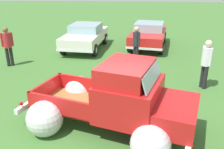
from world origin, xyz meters
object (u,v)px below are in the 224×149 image
object	(u,v)px
vintage_pickup_truck	(120,104)
spectator_2	(206,61)
spectator_0	(136,43)
show_car_0	(85,36)
show_car_1	(149,34)
spectator_1	(8,44)

from	to	relation	value
vintage_pickup_truck	spectator_2	world-z (taller)	vintage_pickup_truck
spectator_2	spectator_0	bearing A→B (deg)	-66.11
spectator_0	spectator_2	size ratio (longest dim) A/B	0.98
show_car_0	show_car_1	size ratio (longest dim) A/B	0.96
vintage_pickup_truck	show_car_1	bearing A→B (deg)	99.30
show_car_1	spectator_1	size ratio (longest dim) A/B	2.47
show_car_1	spectator_2	size ratio (longest dim) A/B	2.47
show_car_0	show_car_1	bearing A→B (deg)	106.91
vintage_pickup_truck	spectator_0	size ratio (longest dim) A/B	2.78
spectator_0	spectator_2	world-z (taller)	spectator_2
show_car_0	spectator_0	xyz separation A→B (m)	(2.87, -2.47, 0.25)
spectator_0	show_car_1	bearing A→B (deg)	41.91
show_car_0	spectator_0	distance (m)	3.80
show_car_1	spectator_1	bearing A→B (deg)	-49.30
vintage_pickup_truck	spectator_2	size ratio (longest dim) A/B	2.73
show_car_0	show_car_1	xyz separation A→B (m)	(3.66, 0.73, 0.00)
vintage_pickup_truck	show_car_1	world-z (taller)	vintage_pickup_truck
spectator_0	spectator_2	bearing A→B (deg)	-80.97
show_car_1	spectator_0	world-z (taller)	spectator_0
show_car_1	spectator_0	size ratio (longest dim) A/B	2.52
show_car_0	show_car_1	world-z (taller)	same
show_car_0	spectator_1	distance (m)	4.44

